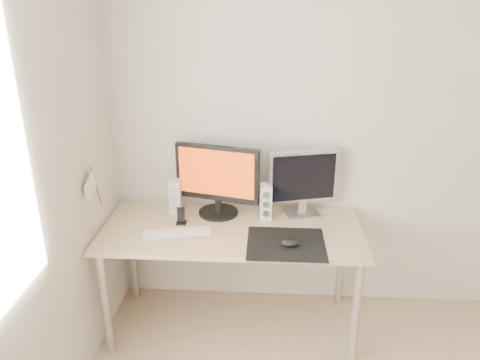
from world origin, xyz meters
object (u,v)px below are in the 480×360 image
object	(u,v)px
speaker_right	(266,202)
second_monitor	(303,180)
keyboard	(177,233)
phone_dock	(181,219)
mouse	(290,243)
desk	(232,239)
main_monitor	(217,178)
speaker_left	(175,196)

from	to	relation	value
speaker_right	second_monitor	bearing A→B (deg)	16.83
keyboard	phone_dock	xyz separation A→B (m)	(-0.00, 0.14, 0.03)
second_monitor	speaker_right	size ratio (longest dim) A/B	1.93
mouse	phone_dock	size ratio (longest dim) A/B	0.96
mouse	keyboard	xyz separation A→B (m)	(-0.67, 0.11, -0.01)
mouse	desk	bearing A→B (deg)	148.95
desk	mouse	bearing A→B (deg)	-31.05
mouse	speaker_right	distance (m)	0.40
second_monitor	speaker_right	distance (m)	0.27
second_monitor	speaker_right	world-z (taller)	second_monitor
mouse	keyboard	size ratio (longest dim) A/B	0.24
speaker_right	keyboard	world-z (taller)	speaker_right
main_monitor	speaker_left	world-z (taller)	main_monitor
desk	phone_dock	size ratio (longest dim) A/B	14.37
second_monitor	speaker_right	xyz separation A→B (m)	(-0.23, -0.07, -0.13)
keyboard	main_monitor	bearing A→B (deg)	53.66
desk	second_monitor	world-z (taller)	second_monitor
second_monitor	keyboard	bearing A→B (deg)	-157.03
speaker_left	phone_dock	size ratio (longest dim) A/B	2.07
main_monitor	phone_dock	bearing A→B (deg)	-145.06
second_monitor	phone_dock	xyz separation A→B (m)	(-0.76, -0.18, -0.21)
main_monitor	second_monitor	world-z (taller)	main_monitor
speaker_right	speaker_left	bearing A→B (deg)	175.25
speaker_left	keyboard	distance (m)	0.33
speaker_left	speaker_right	world-z (taller)	same
speaker_left	phone_dock	distance (m)	0.19
speaker_right	keyboard	bearing A→B (deg)	-154.51
second_monitor	speaker_left	distance (m)	0.83
desk	keyboard	bearing A→B (deg)	-162.03
speaker_left	phone_dock	bearing A→B (deg)	-68.58
speaker_right	phone_dock	xyz separation A→B (m)	(-0.53, -0.11, -0.08)
desk	keyboard	distance (m)	0.35
keyboard	speaker_right	bearing A→B (deg)	25.49
mouse	phone_dock	bearing A→B (deg)	159.69
second_monitor	speaker_left	size ratio (longest dim) A/B	1.93
mouse	speaker_left	size ratio (longest dim) A/B	0.46
main_monitor	mouse	bearing A→B (deg)	-41.26
mouse	keyboard	distance (m)	0.68
mouse	second_monitor	xyz separation A→B (m)	(0.09, 0.43, 0.22)
second_monitor	desk	bearing A→B (deg)	-153.59
speaker_right	keyboard	xyz separation A→B (m)	(-0.53, -0.25, -0.11)
main_monitor	second_monitor	distance (m)	0.54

